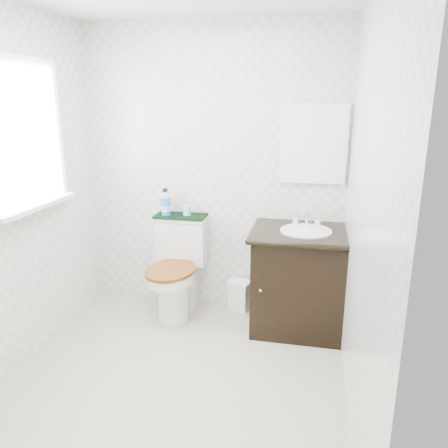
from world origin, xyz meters
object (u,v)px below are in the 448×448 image
(toilet, at_px, (178,273))
(trash_bin, at_px, (240,295))
(mouthwash_bottle, at_px, (166,203))
(cup, at_px, (187,210))
(vanity, at_px, (300,277))

(toilet, xyz_separation_m, trash_bin, (0.52, 0.13, -0.22))
(trash_bin, relative_size, mouthwash_bottle, 1.19)
(toilet, xyz_separation_m, cup, (0.05, 0.14, 0.52))
(toilet, bearing_deg, vanity, -3.51)
(cup, bearing_deg, vanity, -11.49)
(trash_bin, height_order, cup, cup)
(cup, bearing_deg, trash_bin, -0.22)
(cup, bearing_deg, mouthwash_bottle, -172.56)
(trash_bin, bearing_deg, vanity, -20.96)
(trash_bin, distance_m, mouthwash_bottle, 1.03)
(mouthwash_bottle, height_order, cup, mouthwash_bottle)
(vanity, bearing_deg, trash_bin, 159.04)
(toilet, distance_m, trash_bin, 0.58)
(vanity, height_order, mouthwash_bottle, mouthwash_bottle)
(toilet, relative_size, vanity, 0.89)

